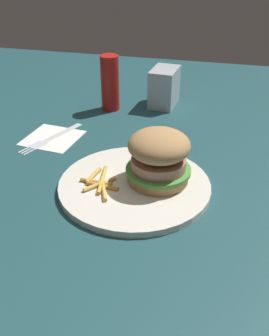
% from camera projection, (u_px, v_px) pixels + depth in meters
% --- Properties ---
extents(ground_plane, '(1.60, 1.60, 0.00)m').
position_uv_depth(ground_plane, '(122.00, 190.00, 0.70)').
color(ground_plane, '#1E474C').
extents(plate, '(0.26, 0.26, 0.01)m').
position_uv_depth(plate, '(134.00, 186.00, 0.70)').
color(plate, silver).
rests_on(plate, ground_plane).
extents(sandwich, '(0.11, 0.11, 0.09)m').
position_uv_depth(sandwich, '(159.00, 156.00, 0.68)').
color(sandwich, tan).
rests_on(sandwich, plate).
extents(fries_pile, '(0.07, 0.10, 0.01)m').
position_uv_depth(fries_pile, '(100.00, 183.00, 0.69)').
color(fries_pile, '#E5B251').
rests_on(fries_pile, plate).
extents(napkin, '(0.12, 0.12, 0.00)m').
position_uv_depth(napkin, '(52.00, 138.00, 0.87)').
color(napkin, white).
rests_on(napkin, ground_plane).
extents(fork, '(0.08, 0.17, 0.00)m').
position_uv_depth(fork, '(52.00, 137.00, 0.86)').
color(fork, silver).
rests_on(fork, napkin).
extents(napkin_dispenser, '(0.07, 0.10, 0.09)m').
position_uv_depth(napkin_dispenser, '(163.00, 87.00, 1.00)').
color(napkin_dispenser, '#B7BABF').
rests_on(napkin_dispenser, ground_plane).
extents(ketchup_bottle, '(0.04, 0.04, 0.13)m').
position_uv_depth(ketchup_bottle, '(110.00, 83.00, 0.97)').
color(ketchup_bottle, '#B21914').
rests_on(ketchup_bottle, ground_plane).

